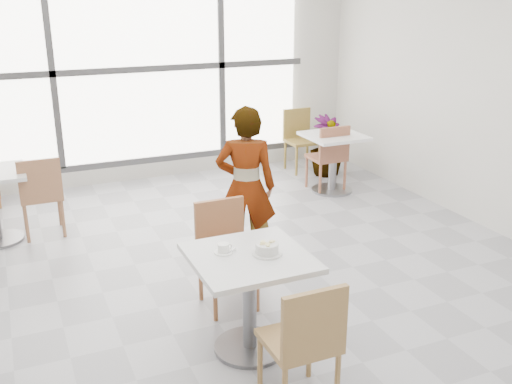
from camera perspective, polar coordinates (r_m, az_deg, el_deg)
name	(u,v)px	position (r m, az deg, el deg)	size (l,w,h in m)	color
floor	(242,290)	(5.20, -1.34, -9.47)	(7.00, 7.00, 0.00)	#9E9EA5
wall_back	(140,68)	(7.98, -11.18, 11.66)	(6.00, 6.00, 0.00)	silver
window	(141,69)	(7.92, -11.07, 11.61)	(4.60, 0.07, 2.52)	white
main_table	(249,285)	(4.17, -0.64, -8.96)	(0.80, 0.80, 0.75)	silver
chair_near	(305,338)	(3.65, 4.78, -13.90)	(0.42, 0.42, 0.87)	#A47B48
chair_far	(224,246)	(4.82, -3.08, -5.26)	(0.42, 0.42, 0.87)	#9A5E3A
oatmeal_bowl	(267,248)	(4.07, 1.07, -5.48)	(0.21, 0.21, 0.09)	silver
coffee_cup	(224,249)	(4.10, -3.15, -5.50)	(0.16, 0.13, 0.07)	white
person	(246,187)	(5.41, -0.99, 0.46)	(0.55, 0.36, 1.52)	black
bg_table_right	(333,155)	(7.55, 7.49, 3.60)	(0.70, 0.70, 0.75)	white
bg_chair_left_near	(41,192)	(6.47, -20.11, 0.04)	(0.42, 0.42, 0.87)	#966343
bg_chair_right_near	(330,154)	(7.54, 7.15, 3.69)	(0.42, 0.42, 0.87)	#9A5B42
bg_chair_right_far	(300,135)	(8.46, 4.26, 5.49)	(0.42, 0.42, 0.87)	olive
plant_right	(327,146)	(8.26, 6.88, 4.47)	(0.47, 0.47, 0.83)	#4E8C4F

